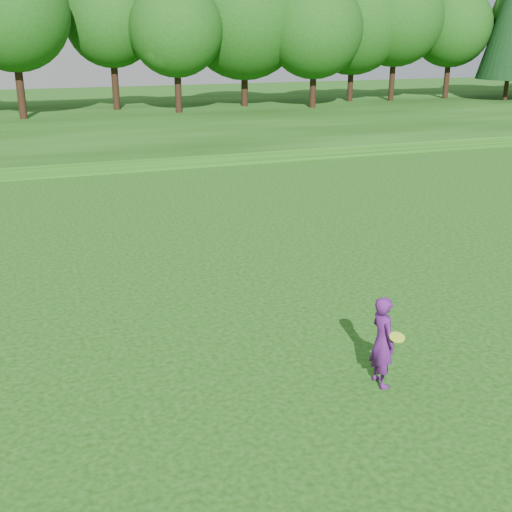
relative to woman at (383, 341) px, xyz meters
name	(u,v)px	position (x,y,z in m)	size (l,w,h in m)	color
ground	(349,348)	(0.13, 1.46, -0.87)	(140.00, 140.00, 0.00)	#153D0B
berm	(116,124)	(0.13, 35.46, -0.57)	(130.00, 30.00, 0.60)	#153D0B
walking_path	(157,166)	(0.13, 21.46, -0.85)	(130.00, 1.60, 0.04)	gray
treeline	(100,2)	(0.13, 39.46, 7.23)	(104.00, 7.00, 15.00)	#164810
woman	(383,341)	(0.00, 0.00, 0.00)	(0.44, 0.77, 1.73)	#54176A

